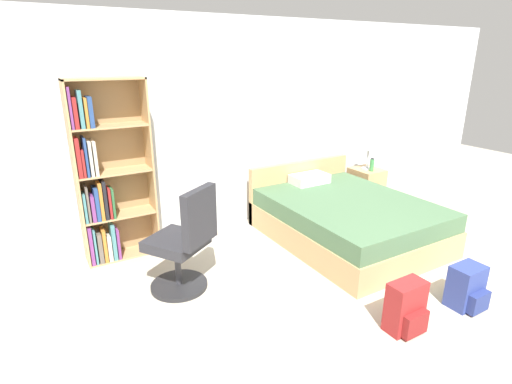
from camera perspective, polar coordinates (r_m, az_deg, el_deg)
name	(u,v)px	position (r m, az deg, el deg)	size (l,w,h in m)	color
ground_plane	(472,359)	(3.60, 28.51, -20.23)	(14.00, 14.00, 0.00)	#BCB29E
wall_back	(255,124)	(5.26, -0.19, 9.68)	(9.00, 0.06, 2.60)	silver
bookshelf	(105,181)	(4.48, -20.78, 1.51)	(0.78, 0.29, 1.94)	tan
bed	(344,218)	(5.00, 12.45, -3.61)	(1.59, 2.04, 0.77)	tan
office_chair	(184,245)	(3.80, -10.20, -7.41)	(0.69, 0.72, 1.05)	#232326
nightstand	(366,186)	(6.29, 15.41, 0.84)	(0.40, 0.48, 0.54)	tan
table_lamp	(369,146)	(6.12, 15.81, 6.36)	(0.20, 0.20, 0.47)	#B2B2B7
water_bottle	(372,165)	(6.09, 16.22, 3.74)	(0.06, 0.06, 0.20)	#3F8C4C
backpack_blue	(467,288)	(4.10, 27.91, -11.99)	(0.30, 0.28, 0.39)	navy
backpack_red	(406,308)	(3.58, 20.66, -15.24)	(0.32, 0.23, 0.43)	maroon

